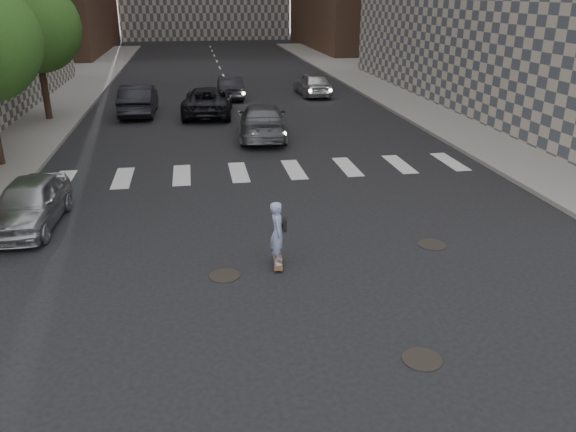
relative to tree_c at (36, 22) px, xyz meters
name	(u,v)px	position (x,y,z in m)	size (l,w,h in m)	color
ground	(323,295)	(9.45, -19.14, -4.65)	(160.00, 160.00, 0.00)	black
sidewalk_right	(490,102)	(23.95, 0.86, -4.57)	(13.00, 80.00, 0.15)	gray
tree_c	(36,22)	(0.00, 0.00, 0.00)	(4.20, 4.20, 6.60)	#382619
manhole_a	(422,359)	(10.65, -21.64, -4.64)	(0.70, 0.70, 0.02)	black
manhole_b	(225,276)	(7.45, -17.94, -4.64)	(0.70, 0.70, 0.02)	black
manhole_c	(432,245)	(12.75, -17.14, -4.64)	(0.70, 0.70, 0.02)	black
skateboarder	(278,233)	(8.73, -17.64, -3.81)	(0.43, 0.82, 1.59)	brown
silver_sedan	(29,203)	(2.45, -14.12, -3.99)	(1.56, 3.88, 1.32)	#ABADB2
traffic_car_a	(138,100)	(4.23, 0.86, -3.87)	(1.65, 4.73, 1.56)	black
traffic_car_b	(262,121)	(9.95, -5.14, -3.91)	(2.06, 5.07, 1.47)	#53555A
traffic_car_c	(208,101)	(7.78, 0.19, -3.92)	(2.41, 5.22, 1.45)	black
traffic_car_d	(313,84)	(14.36, 5.08, -3.93)	(1.68, 4.18, 1.43)	silver
traffic_car_e	(230,87)	(9.26, 4.86, -3.99)	(1.40, 4.00, 1.32)	black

